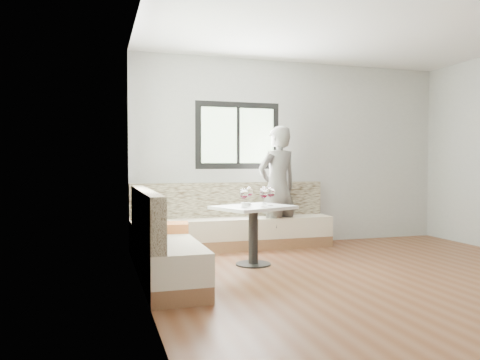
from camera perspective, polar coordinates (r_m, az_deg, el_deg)
room at (r=5.14m, az=16.54°, el=3.95°), size 5.01×5.01×2.81m
banquette at (r=6.06m, az=-4.16°, el=-6.53°), size 2.90×2.80×0.95m
table at (r=5.68m, az=1.63°, el=-4.98°), size 1.07×0.96×0.72m
person at (r=6.81m, az=4.61°, el=-0.89°), size 0.74×0.59×1.77m
olive_ramekin at (r=5.61m, az=0.72°, el=-2.98°), size 0.11×0.11×0.05m
wine_glass_a at (r=5.38m, az=0.49°, el=-1.76°), size 0.10×0.10×0.22m
wine_glass_b at (r=5.46m, az=2.91°, el=-1.71°), size 0.10×0.10×0.22m
wine_glass_c at (r=5.65m, az=3.78°, el=-1.59°), size 0.10×0.10×0.22m
wine_glass_d at (r=5.75m, az=1.10°, el=-1.52°), size 0.10×0.10×0.22m
wine_glass_e at (r=5.87m, az=2.99°, el=-1.45°), size 0.10×0.10×0.22m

